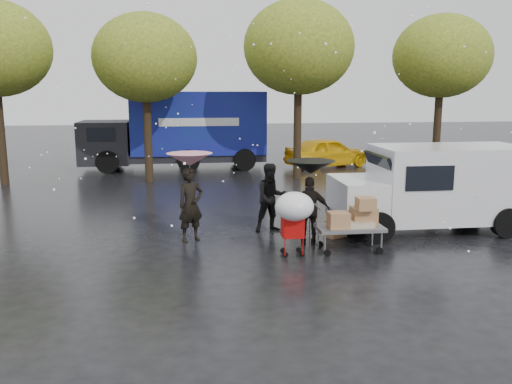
{
  "coord_description": "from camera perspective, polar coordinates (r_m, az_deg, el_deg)",
  "views": [
    {
      "loc": [
        -2.05,
        -11.7,
        3.66
      ],
      "look_at": [
        -0.38,
        1.0,
        1.2
      ],
      "focal_mm": 38.0,
      "sensor_mm": 36.0,
      "label": 1
    }
  ],
  "objects": [
    {
      "name": "yellow_taxi",
      "position": [
        25.67,
        7.53,
        4.18
      ],
      "size": [
        4.43,
        2.98,
        1.4
      ],
      "primitive_type": "imported",
      "rotation": [
        0.0,
        0.0,
        1.92
      ],
      "color": "#EFB50C",
      "rests_on": "ground"
    },
    {
      "name": "shopping_cart",
      "position": [
        11.75,
        4.04,
        -1.89
      ],
      "size": [
        0.84,
        0.84,
        1.46
      ],
      "color": "#B90B0A",
      "rests_on": "ground"
    },
    {
      "name": "person_middle",
      "position": [
        13.93,
        1.63,
        -0.6
      ],
      "size": [
        0.96,
        0.8,
        1.77
      ],
      "primitive_type": "imported",
      "rotation": [
        0.0,
        0.0,
        0.16
      ],
      "color": "black",
      "rests_on": "ground"
    },
    {
      "name": "person_pink",
      "position": [
        13.14,
        -6.89,
        -1.34
      ],
      "size": [
        0.78,
        0.68,
        1.79
      ],
      "primitive_type": "imported",
      "rotation": [
        0.0,
        0.0,
        0.48
      ],
      "color": "black",
      "rests_on": "ground"
    },
    {
      "name": "blue_truck",
      "position": [
        25.21,
        -7.97,
        6.46
      ],
      "size": [
        8.3,
        2.6,
        3.5
      ],
      "color": "navy",
      "rests_on": "ground"
    },
    {
      "name": "umbrella_black",
      "position": [
        12.67,
        5.78,
        2.62
      ],
      "size": [
        1.14,
        1.14,
        2.0
      ],
      "color": "#4C4C4C",
      "rests_on": "ground"
    },
    {
      "name": "umbrella_pink",
      "position": [
        12.95,
        -7.0,
        3.41
      ],
      "size": [
        1.1,
        1.1,
        2.14
      ],
      "color": "#4C4C4C",
      "rests_on": "ground"
    },
    {
      "name": "tree_row",
      "position": [
        21.8,
        -3.4,
        14.46
      ],
      "size": [
        21.6,
        4.4,
        7.12
      ],
      "color": "black",
      "rests_on": "ground"
    },
    {
      "name": "box_ground_near",
      "position": [
        13.69,
        8.37,
        -3.85
      ],
      "size": [
        0.56,
        0.52,
        0.4
      ],
      "primitive_type": "cube",
      "rotation": [
        0.0,
        0.0,
        0.44
      ],
      "color": "#905D3F",
      "rests_on": "ground"
    },
    {
      "name": "white_van",
      "position": [
        14.73,
        18.26,
        0.57
      ],
      "size": [
        4.91,
        2.18,
        2.2
      ],
      "color": "silver",
      "rests_on": "ground"
    },
    {
      "name": "person_black",
      "position": [
        12.86,
        5.69,
        -1.97
      ],
      "size": [
        1.0,
        0.55,
        1.62
      ],
      "primitive_type": "imported",
      "rotation": [
        0.0,
        0.0,
        2.97
      ],
      "color": "black",
      "rests_on": "ground"
    },
    {
      "name": "vendor_cart",
      "position": [
        12.44,
        10.24,
        -2.93
      ],
      "size": [
        1.52,
        0.8,
        1.27
      ],
      "color": "slate",
      "rests_on": "ground"
    },
    {
      "name": "ground",
      "position": [
        12.43,
        2.37,
        -6.24
      ],
      "size": [
        90.0,
        90.0,
        0.0
      ],
      "primitive_type": "plane",
      "color": "black",
      "rests_on": "ground"
    },
    {
      "name": "box_ground_far",
      "position": [
        14.32,
        12.99,
        -3.38
      ],
      "size": [
        0.59,
        0.5,
        0.4
      ],
      "primitive_type": "cube",
      "rotation": [
        0.0,
        0.0,
        -0.24
      ],
      "color": "#905D3F",
      "rests_on": "ground"
    }
  ]
}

